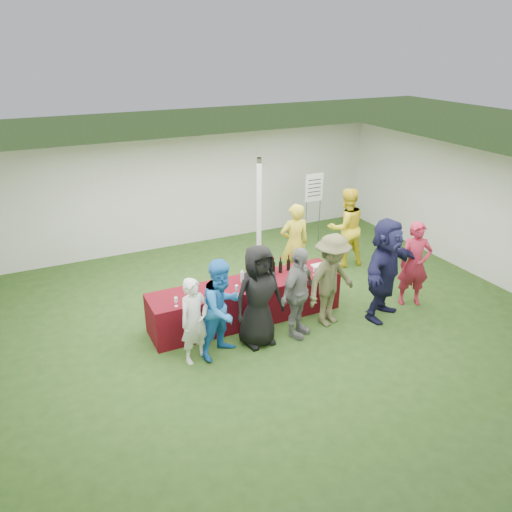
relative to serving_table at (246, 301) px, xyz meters
name	(u,v)px	position (x,y,z in m)	size (l,w,h in m)	color
ground	(263,312)	(0.39, 0.09, -0.38)	(60.00, 60.00, 0.00)	#284719
tent	(259,223)	(0.89, 1.29, 0.98)	(10.00, 10.00, 10.00)	white
serving_table	(246,301)	(0.00, 0.00, 0.00)	(3.60, 0.80, 0.75)	maroon
wine_bottles	(272,268)	(0.61, 0.15, 0.50)	(0.75, 0.11, 0.32)	black
wine_glasses	(230,289)	(-0.44, -0.27, 0.49)	(2.76, 0.12, 0.16)	silver
water_bottle	(242,277)	(-0.04, 0.08, 0.48)	(0.07, 0.07, 0.23)	silver
bar_towel	(318,266)	(1.57, 0.05, 0.39)	(0.25, 0.18, 0.03)	white
dump_bucket	(329,267)	(1.63, -0.22, 0.46)	(0.25, 0.25, 0.18)	slate
wine_list_sign	(314,193)	(3.13, 2.78, 0.94)	(0.50, 0.03, 1.80)	slate
staff_pourer	(294,244)	(1.58, 1.01, 0.50)	(0.64, 0.42, 1.75)	gold
staff_back	(346,227)	(3.07, 1.28, 0.54)	(0.89, 0.69, 1.82)	yellow
customer_0	(195,321)	(-1.27, -0.82, 0.35)	(0.53, 0.35, 1.46)	silver
customer_1	(223,308)	(-0.80, -0.83, 0.47)	(0.82, 0.64, 1.69)	blue
customer_2	(259,296)	(-0.14, -0.80, 0.52)	(0.88, 0.57, 1.80)	black
customer_3	(298,293)	(0.58, -0.87, 0.46)	(0.97, 0.41, 1.66)	slate
customer_4	(331,280)	(1.31, -0.78, 0.50)	(1.13, 0.65, 1.75)	brown
customer_5	(385,269)	(2.34, -0.98, 0.60)	(1.80, 0.57, 1.94)	#18183B
customer_6	(415,264)	(3.19, -0.84, 0.47)	(0.62, 0.40, 1.69)	#A21D34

